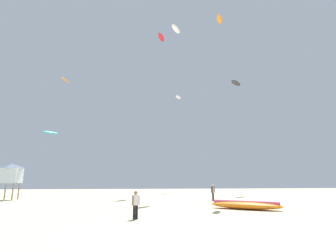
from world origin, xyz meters
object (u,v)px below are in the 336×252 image
kite_aloft_5 (176,29)px  kite_aloft_6 (236,83)px  kite_aloft_1 (178,97)px  kite_aloft_4 (161,37)px  person_foreground (136,203)px  person_midground (213,191)px  kite_aloft_3 (50,132)px  lifeguard_tower (11,173)px  kite_aloft_7 (66,80)px  kite_grounded_near (245,205)px  kite_aloft_0 (219,19)px

kite_aloft_5 → kite_aloft_6: size_ratio=0.77×
kite_aloft_1 → kite_aloft_4: kite_aloft_4 is taller
kite_aloft_5 → kite_aloft_6: kite_aloft_5 is taller
kite_aloft_6 → kite_aloft_4: bearing=-177.7°
person_foreground → person_midground: 15.59m
kite_aloft_6 → kite_aloft_3: bearing=170.3°
person_foreground → person_midground: bearing=-67.3°
lifeguard_tower → kite_aloft_1: 34.03m
person_midground → kite_aloft_3: 33.22m
kite_aloft_7 → lifeguard_tower: bearing=-92.6°
person_midground → kite_aloft_5: kite_aloft_5 is taller
person_midground → kite_grounded_near: size_ratio=0.33×
lifeguard_tower → kite_aloft_3: 18.17m
person_foreground → kite_aloft_3: (-15.95, 33.21, 9.96)m
person_midground → lifeguard_tower: 23.53m
kite_aloft_5 → kite_aloft_6: bearing=38.9°
kite_aloft_4 → kite_grounded_near: bearing=-78.6°
kite_aloft_0 → kite_aloft_1: 23.39m
person_foreground → kite_aloft_5: size_ratio=0.66×
person_midground → kite_aloft_1: kite_aloft_1 is taller
kite_grounded_near → kite_aloft_1: bearing=90.1°
person_foreground → kite_aloft_7: bearing=-10.9°
kite_aloft_0 → lifeguard_tower: bearing=170.2°
kite_aloft_3 → kite_aloft_6: (33.87, -5.79, 9.01)m
kite_aloft_5 → person_midground: bearing=-49.8°
kite_aloft_0 → kite_aloft_3: bearing=141.6°
kite_aloft_5 → kite_aloft_7: bearing=140.9°
kite_aloft_0 → kite_aloft_4: bearing=113.3°
person_midground → kite_aloft_7: (-22.42, 19.48, 19.92)m
person_foreground → kite_grounded_near: person_foreground is taller
person_midground → kite_aloft_0: 21.44m
kite_aloft_0 → kite_aloft_7: bearing=140.2°
person_midground → kite_aloft_3: bearing=142.8°
person_midground → kite_aloft_3: kite_aloft_3 is taller
kite_aloft_0 → kite_aloft_6: size_ratio=0.68×
lifeguard_tower → kite_aloft_5: size_ratio=1.72×
person_midground → kite_aloft_1: (-0.10, 22.72, 18.49)m
kite_aloft_7 → kite_aloft_4: bearing=-17.7°
person_foreground → lifeguard_tower: (-14.59, 16.87, 2.12)m
kite_grounded_near → kite_aloft_5: (-3.35, 12.88, 23.16)m
kite_aloft_1 → kite_aloft_7: kite_aloft_7 is taller
person_foreground → kite_aloft_4: bearing=-42.3°
kite_aloft_3 → kite_aloft_5: (21.07, -16.12, 12.59)m
kite_grounded_near → kite_aloft_4: size_ratio=1.73×
kite_aloft_0 → kite_aloft_4: 16.46m
kite_aloft_5 → kite_aloft_6: (12.80, 10.34, -3.58)m
kite_aloft_3 → kite_aloft_6: bearing=-9.7°
kite_aloft_6 → kite_aloft_7: (-31.80, 5.10, 1.06)m
person_midground → kite_aloft_7: kite_aloft_7 is taller
kite_aloft_0 → kite_aloft_6: kite_aloft_0 is taller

